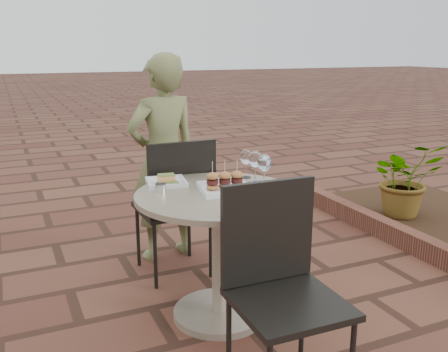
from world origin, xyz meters
name	(u,v)px	position (x,y,z in m)	size (l,w,h in m)	color
ground	(248,327)	(0.00, 0.00, 0.00)	(60.00, 60.00, 0.00)	#573122
cafe_table	(219,236)	(-0.09, 0.18, 0.48)	(0.90, 0.90, 0.73)	gray
chair_far	(177,198)	(-0.14, 0.75, 0.55)	(0.45, 0.45, 0.93)	black
chair_near	(279,273)	(-0.10, -0.47, 0.55)	(0.45, 0.45, 0.93)	black
diner	(163,159)	(-0.11, 1.12, 0.73)	(0.53, 0.35, 1.45)	brown
plate_salmon	(166,181)	(-0.30, 0.45, 0.75)	(0.25, 0.25, 0.06)	white
plate_sliders	(225,185)	(-0.05, 0.19, 0.77)	(0.30, 0.30, 0.17)	white
plate_tuna	(254,200)	(0.00, -0.05, 0.74)	(0.31, 0.31, 0.03)	white
wine_glass_right	(264,164)	(0.18, 0.19, 0.86)	(0.08, 0.08, 0.18)	white
wine_glass_mid	(246,158)	(0.18, 0.41, 0.85)	(0.07, 0.07, 0.17)	white
wine_glass_far	(255,160)	(0.18, 0.30, 0.86)	(0.08, 0.08, 0.18)	white
steel_ramekin	(161,188)	(-0.37, 0.32, 0.75)	(0.06, 0.06, 0.05)	silver
cutlery_set	(286,195)	(0.21, -0.01, 0.73)	(0.08, 0.19, 0.00)	silver
planter_curb	(427,248)	(1.60, 0.30, 0.07)	(0.12, 3.00, 0.15)	brown
potted_plant_a	(405,179)	(2.01, 0.98, 0.39)	(0.59, 0.51, 0.66)	#33662D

